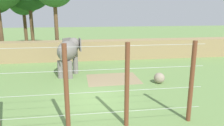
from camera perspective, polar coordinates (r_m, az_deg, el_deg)
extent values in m
plane|color=#6B8E4C|center=(13.18, -4.61, -9.76)|extent=(120.00, 120.00, 0.00)
cube|color=#937F5B|center=(16.97, 0.28, -4.24)|extent=(4.13, 3.23, 0.01)
cube|color=#997F56|center=(23.64, -6.49, 3.42)|extent=(36.00, 1.80, 2.09)
cylinder|color=slate|center=(18.81, -11.92, -0.52)|extent=(0.44, 0.44, 1.41)
cylinder|color=slate|center=(18.55, -9.68, -0.62)|extent=(0.44, 0.44, 1.41)
cylinder|color=slate|center=(17.52, -13.57, -1.67)|extent=(0.44, 0.44, 1.41)
cylinder|color=slate|center=(17.24, -11.18, -1.79)|extent=(0.44, 0.44, 1.41)
ellipsoid|color=slate|center=(17.73, -11.78, 3.21)|extent=(2.12, 2.92, 1.61)
ellipsoid|color=slate|center=(19.20, -10.12, 4.94)|extent=(1.35, 1.28, 1.16)
cube|color=slate|center=(19.31, -11.92, 4.91)|extent=(0.68, 0.74, 1.11)
cube|color=slate|center=(18.92, -8.48, 4.87)|extent=(0.22, 0.91, 1.11)
cylinder|color=slate|center=(19.67, -9.66, 3.94)|extent=(0.45, 0.57, 0.63)
cylinder|color=slate|center=(19.86, -9.50, 2.74)|extent=(0.36, 0.42, 0.59)
cylinder|color=slate|center=(20.02, -9.38, 1.62)|extent=(0.26, 0.26, 0.55)
cylinder|color=slate|center=(16.41, -13.53, 1.93)|extent=(0.19, 0.32, 0.80)
sphere|color=gray|center=(16.27, 12.45, -3.92)|extent=(0.80, 0.80, 0.80)
cylinder|color=brown|center=(9.53, -12.04, -6.67)|extent=(0.21, 0.21, 3.94)
cylinder|color=brown|center=(9.71, 3.99, -6.00)|extent=(0.21, 0.21, 3.94)
cylinder|color=brown|center=(10.78, 20.37, -4.83)|extent=(0.21, 0.21, 3.94)
cylinder|color=#B7B7BC|center=(10.04, -3.44, -13.16)|extent=(9.74, 0.02, 0.02)
cylinder|color=#B7B7BC|center=(9.62, -3.53, -7.70)|extent=(9.74, 0.02, 0.02)
cylinder|color=#B7B7BC|center=(9.29, -3.63, -1.81)|extent=(9.74, 0.02, 0.02)
cylinder|color=#B7B7BC|center=(9.07, -3.72, 4.44)|extent=(9.74, 0.02, 0.02)
cylinder|color=brown|center=(31.82, -21.96, 7.86)|extent=(0.44, 0.44, 5.04)
cylinder|color=brown|center=(26.26, -14.52, 8.49)|extent=(0.44, 0.44, 6.07)
cylinder|color=brown|center=(30.49, -20.49, 8.52)|extent=(0.44, 0.44, 5.84)
cylinder|color=brown|center=(28.19, -27.43, 7.53)|extent=(0.44, 0.44, 5.88)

